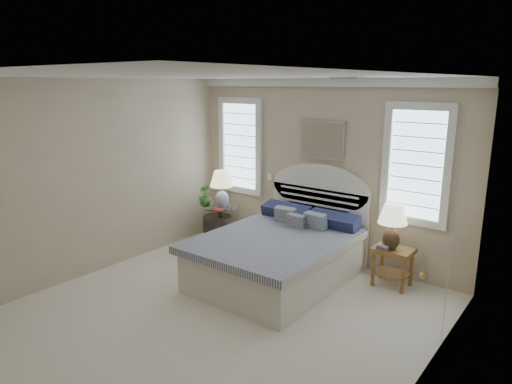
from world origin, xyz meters
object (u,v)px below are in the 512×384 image
at_px(floor_pot, 217,229).
at_px(lamp_left, 222,185).
at_px(bed, 282,252).
at_px(lamp_right, 392,222).
at_px(side_table_left, 221,220).
at_px(nightstand_right, 393,258).

relative_size(floor_pot, lamp_left, 0.77).
bearing_deg(bed, lamp_right, 26.33).
relative_size(side_table_left, nightstand_right, 1.19).
bearing_deg(floor_pot, lamp_right, 0.72).
xyz_separation_m(bed, lamp_left, (-1.56, 0.54, 0.62)).
relative_size(side_table_left, lamp_right, 1.03).
relative_size(floor_pot, lamp_right, 0.79).
bearing_deg(lamp_left, lamp_right, 1.92).
bearing_deg(nightstand_right, floor_pot, -178.17).
bearing_deg(side_table_left, lamp_left, -31.84).
xyz_separation_m(floor_pot, lamp_left, (0.17, -0.06, 0.79)).
height_order(floor_pot, lamp_left, lamp_left).
bearing_deg(floor_pot, bed, -18.97).
bearing_deg(nightstand_right, side_table_left, -178.06).
height_order(side_table_left, lamp_right, lamp_right).
xyz_separation_m(floor_pot, lamp_right, (3.01, 0.04, 0.68)).
height_order(bed, lamp_right, bed).
bearing_deg(side_table_left, nightstand_right, 1.94).
relative_size(side_table_left, lamp_left, 1.01).
distance_m(lamp_left, lamp_right, 2.85).
bearing_deg(lamp_left, floor_pot, 161.32).
height_order(side_table_left, floor_pot, side_table_left).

